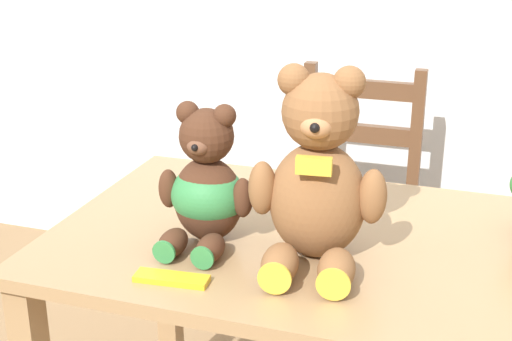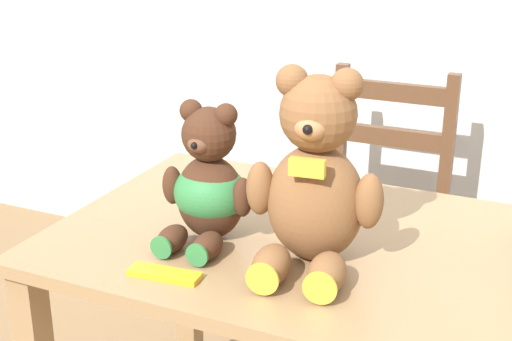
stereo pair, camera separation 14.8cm
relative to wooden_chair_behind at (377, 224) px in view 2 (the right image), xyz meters
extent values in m
cube|color=#9E7A51|center=(0.07, -0.79, 0.29)|extent=(1.17, 0.77, 0.03)
cube|color=#9E7A51|center=(-0.46, -0.46, -0.09)|extent=(0.06, 0.06, 0.73)
cube|color=brown|center=(0.00, -0.05, -0.04)|extent=(0.41, 0.42, 0.03)
cube|color=brown|center=(0.18, -0.24, -0.25)|extent=(0.04, 0.04, 0.40)
cube|color=brown|center=(-0.18, -0.24, -0.25)|extent=(0.04, 0.04, 0.40)
cube|color=brown|center=(0.18, 0.13, 0.02)|extent=(0.04, 0.04, 0.95)
cube|color=brown|center=(-0.18, 0.13, 0.02)|extent=(0.04, 0.04, 0.95)
cube|color=brown|center=(0.00, 0.13, 0.42)|extent=(0.33, 0.03, 0.06)
cube|color=brown|center=(0.00, 0.13, 0.27)|extent=(0.33, 0.03, 0.06)
ellipsoid|color=#472819|center=(-0.15, -0.88, 0.40)|extent=(0.15, 0.13, 0.19)
sphere|color=#472819|center=(-0.15, -0.88, 0.54)|extent=(0.12, 0.12, 0.12)
sphere|color=#472819|center=(-0.11, -0.88, 0.59)|extent=(0.05, 0.05, 0.05)
sphere|color=#472819|center=(-0.19, -0.88, 0.59)|extent=(0.05, 0.05, 0.05)
ellipsoid|color=brown|center=(-0.15, -0.92, 0.54)|extent=(0.05, 0.04, 0.04)
sphere|color=black|center=(-0.15, -0.94, 0.54)|extent=(0.01, 0.01, 0.01)
ellipsoid|color=#472819|center=(-0.07, -0.89, 0.42)|extent=(0.04, 0.04, 0.09)
ellipsoid|color=#472819|center=(-0.24, -0.90, 0.42)|extent=(0.04, 0.04, 0.09)
ellipsoid|color=#472819|center=(-0.11, -0.98, 0.33)|extent=(0.06, 0.09, 0.06)
cylinder|color=#337F42|center=(-0.11, -1.02, 0.33)|extent=(0.05, 0.01, 0.05)
ellipsoid|color=#472819|center=(-0.19, -0.98, 0.33)|extent=(0.06, 0.09, 0.06)
cylinder|color=#337F42|center=(-0.19, -1.02, 0.33)|extent=(0.05, 0.01, 0.05)
ellipsoid|color=#337F42|center=(-0.15, -0.88, 0.41)|extent=(0.17, 0.14, 0.13)
ellipsoid|color=brown|center=(0.09, -0.88, 0.43)|extent=(0.22, 0.19, 0.25)
sphere|color=brown|center=(0.09, -0.88, 0.62)|extent=(0.15, 0.15, 0.15)
sphere|color=brown|center=(0.14, -0.87, 0.68)|extent=(0.06, 0.06, 0.06)
sphere|color=brown|center=(0.04, -0.89, 0.68)|extent=(0.06, 0.06, 0.06)
ellipsoid|color=#B2794C|center=(0.10, -0.94, 0.61)|extent=(0.07, 0.07, 0.05)
sphere|color=black|center=(0.10, -0.96, 0.61)|extent=(0.02, 0.02, 0.02)
ellipsoid|color=brown|center=(0.20, -0.89, 0.46)|extent=(0.06, 0.06, 0.11)
ellipsoid|color=brown|center=(-0.02, -0.91, 0.46)|extent=(0.06, 0.06, 0.11)
ellipsoid|color=brown|center=(0.16, -1.00, 0.34)|extent=(0.09, 0.13, 0.07)
cylinder|color=gold|center=(0.17, -1.06, 0.34)|extent=(0.07, 0.01, 0.06)
ellipsoid|color=brown|center=(0.05, -1.01, 0.34)|extent=(0.09, 0.13, 0.07)
cylinder|color=gold|center=(0.06, -1.07, 0.34)|extent=(0.07, 0.01, 0.06)
cube|color=gold|center=(0.10, -0.96, 0.53)|extent=(0.07, 0.03, 0.03)
cube|color=gold|center=(-0.15, -1.08, 0.31)|extent=(0.15, 0.06, 0.01)
camera|label=1|loc=(0.39, -2.19, 0.99)|focal=50.00mm
camera|label=2|loc=(0.53, -2.14, 0.99)|focal=50.00mm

